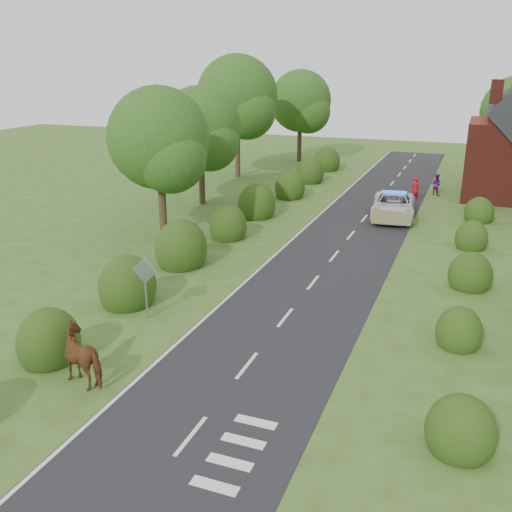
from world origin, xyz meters
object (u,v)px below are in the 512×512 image
at_px(cow, 87,359).
at_px(pedestrian_purple, 436,184).
at_px(pedestrian_red, 415,189).
at_px(police_van, 393,205).
at_px(road_sign, 145,279).

relative_size(cow, pedestrian_purple, 1.32).
bearing_deg(cow, pedestrian_red, 178.35).
bearing_deg(police_van, pedestrian_red, 74.75).
bearing_deg(pedestrian_purple, police_van, 101.44).
bearing_deg(pedestrian_red, cow, 39.39).
relative_size(road_sign, pedestrian_purple, 1.57).
distance_m(pedestrian_red, pedestrian_purple, 3.02).
xyz_separation_m(police_van, pedestrian_red, (0.80, 5.01, 0.11)).
height_order(pedestrian_red, pedestrian_purple, pedestrian_red).
relative_size(road_sign, cow, 1.19).
xyz_separation_m(road_sign, pedestrian_purple, (8.66, 26.76, -0.85)).
height_order(road_sign, cow, road_sign).
height_order(cow, police_van, police_van).
distance_m(road_sign, cow, 4.74).
distance_m(road_sign, police_van, 20.14).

